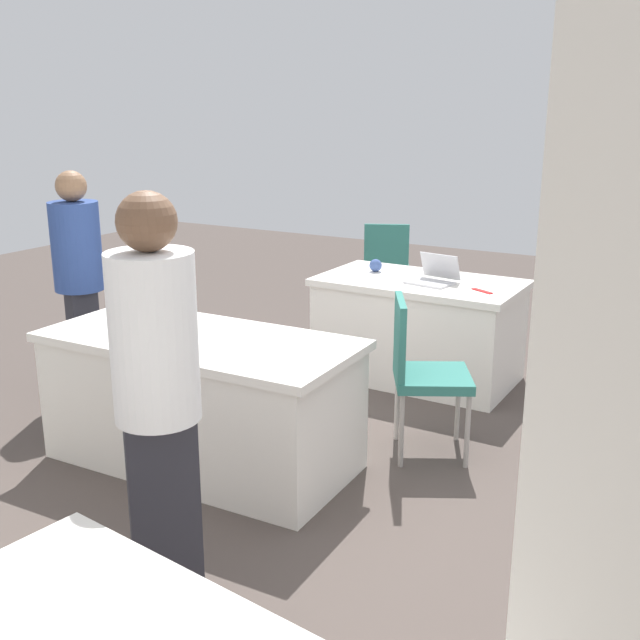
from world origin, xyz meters
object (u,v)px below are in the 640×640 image
chair_tucked_right (386,265)px  person_organiser (157,387)px  table_foreground (418,329)px  chair_aisle (421,366)px  table_mid_right (202,400)px  yarn_ball (376,265)px  person_attendee_browsing (79,274)px  scissors_red (482,291)px  laptop_silver (433,278)px

chair_tucked_right → person_organiser: 4.58m
table_foreground → chair_aisle: (-0.52, 1.23, 0.16)m
table_mid_right → yarn_ball: 2.11m
person_attendee_browsing → person_organiser: bearing=-6.3°
chair_aisle → yarn_ball: bearing=-172.8°
chair_aisle → person_organiser: (0.35, 1.87, 0.42)m
table_foreground → person_attendee_browsing: size_ratio=0.94×
person_attendee_browsing → scissors_red: bearing=59.5°
table_mid_right → scissors_red: scissors_red is taller
scissors_red → chair_tucked_right: bearing=161.9°
table_mid_right → chair_aisle: 1.30m
table_foreground → person_attendee_browsing: bearing=37.6°
yarn_ball → person_attendee_browsing: bearing=46.1°
person_attendee_browsing → laptop_silver: 2.54m
scissors_red → chair_aisle: bearing=-62.1°
chair_aisle → scissors_red: 1.12m
person_organiser → table_mid_right: bearing=74.6°
person_attendee_browsing → yarn_ball: bearing=76.5°
table_mid_right → person_organiser: (-0.70, 1.13, 0.59)m
table_foreground → table_mid_right: same height
chair_tucked_right → person_attendee_browsing: (1.06, 2.85, 0.34)m
person_attendee_browsing → laptop_silver: bearing=65.5°
yarn_ball → person_organiser: bearing=100.4°
table_mid_right → scissors_red: 2.15m
laptop_silver → yarn_ball: laptop_silver is taller
chair_tucked_right → scissors_red: chair_tucked_right is taller
table_foreground → laptop_silver: 0.45m
chair_tucked_right → person_organiser: person_organiser is taller
chair_tucked_right → yarn_ball: 1.36m
table_foreground → scissors_red: (-0.52, 0.13, 0.39)m
chair_tucked_right → laptop_silver: 1.74m
person_attendee_browsing → scissors_red: size_ratio=8.95×
chair_tucked_right → person_organiser: (-1.07, 4.44, 0.42)m
person_attendee_browsing → laptop_silver: (-2.08, -1.46, -0.08)m
table_foreground → chair_tucked_right: 1.62m
yarn_ball → scissors_red: bearing=166.6°
table_foreground → person_organiser: 3.16m
table_mid_right → laptop_silver: (-0.65, -1.92, 0.43)m
laptop_silver → person_organiser: bearing=100.4°
table_mid_right → person_organiser: size_ratio=1.06×
table_mid_right → table_foreground: bearing=-105.0°
table_foreground → chair_tucked_right: bearing=-56.1°
table_mid_right → scissors_red: (-1.05, -1.84, 0.39)m
table_foreground → laptop_silver: (-0.12, 0.05, 0.43)m
laptop_silver → table_foreground: bearing=-13.8°
chair_aisle → person_attendee_browsing: bearing=-111.8°
table_mid_right → yarn_ball: yarn_ball is taller
table_foreground → scissors_red: scissors_red is taller
chair_aisle → laptop_silver: (0.40, -1.18, 0.26)m
table_foreground → chair_aisle: chair_aisle is taller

